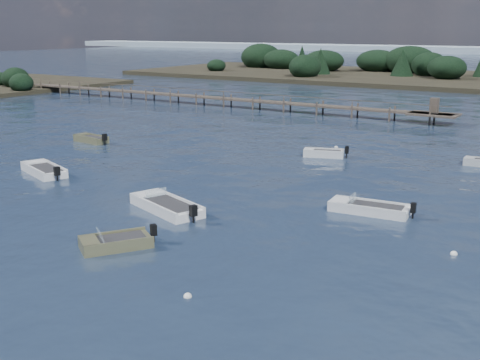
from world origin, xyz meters
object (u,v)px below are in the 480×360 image
Objects in this scene: tender_far_white at (324,155)px; jetty at (227,99)px; tender_far_grey at (91,140)px; dinghy_mid_grey at (44,172)px; dinghy_mid_white_a at (166,207)px; dinghy_extra_a at (116,244)px; dinghy_mid_white_b at (369,210)px.

jetty is (-23.13, 21.01, 0.82)m from tender_far_white.
dinghy_mid_grey reaches higher than tender_far_grey.
tender_far_grey is at bearing 120.62° from dinghy_mid_grey.
tender_far_grey is 22.09m from dinghy_mid_white_a.
dinghy_mid_white_a is 44.33m from jetty.
dinghy_mid_grey reaches higher than tender_far_white.
dinghy_mid_grey is (5.99, -10.12, -0.00)m from tender_far_grey.
tender_far_white is at bearing 91.10° from dinghy_extra_a.
dinghy_mid_white_a is 0.08× the size of jetty.
tender_far_grey is at bearing -82.69° from jetty.
dinghy_mid_white_a is (18.45, -12.14, -0.01)m from tender_far_grey.
dinghy_extra_a is 16.17m from dinghy_mid_grey.
dinghy_mid_white_a is at bearing -94.21° from tender_far_white.
dinghy_extra_a is 0.05× the size of jetty.
tender_far_grey is 20.47m from tender_far_white.
dinghy_mid_white_a is 5.96m from dinghy_extra_a.
dinghy_mid_white_a reaches higher than dinghy_mid_white_b.
dinghy_extra_a is 1.01× the size of tender_far_white.
dinghy_mid_white_a is at bearing -149.39° from dinghy_mid_white_b.
tender_far_white is at bearing 124.63° from dinghy_mid_white_b.
tender_far_white is (19.75, 5.41, -0.00)m from tender_far_grey.
dinghy_extra_a is (20.19, -17.84, -0.02)m from tender_far_grey.
dinghy_mid_grey is (-12.46, 2.03, 0.00)m from dinghy_mid_white_a.
dinghy_mid_white_b is at bearing 9.32° from dinghy_mid_grey.
tender_far_grey is 26.65m from jetty.
tender_far_grey is at bearing 146.65° from dinghy_mid_white_a.
jetty reaches higher than dinghy_mid_grey.
tender_far_grey is 0.77× the size of dinghy_mid_grey.
dinghy_mid_white_a is at bearing 106.97° from dinghy_extra_a.
dinghy_extra_a is 0.72× the size of dinghy_mid_grey.
dinghy_extra_a is at bearing -73.03° from dinghy_mid_white_a.
dinghy_mid_grey is at bearing -170.68° from dinghy_mid_white_b.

